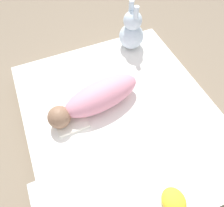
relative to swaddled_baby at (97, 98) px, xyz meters
The scene contains 7 objects.
ground_plane 0.27m from the swaddled_baby, 46.37° to the left, with size 12.00×12.00×0.00m, color #7A6B56.
bed_mattress 0.22m from the swaddled_baby, 46.37° to the left, with size 1.22×1.06×0.15m.
burp_cloth 0.18m from the swaddled_baby, 89.33° to the right, with size 0.23×0.17×0.02m.
swaddled_baby is the anchor object (origin of this frame).
pillow 0.53m from the swaddled_baby, 27.43° to the right, with size 0.29×0.38×0.11m.
bunny_plush 0.56m from the swaddled_baby, 134.42° to the left, with size 0.17×0.17×0.32m.
turtle_plush 0.64m from the swaddled_baby, 11.18° to the left, with size 0.15×0.10×0.07m.
Camera 1 is at (0.58, -0.31, 1.21)m, focal length 35.00 mm.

